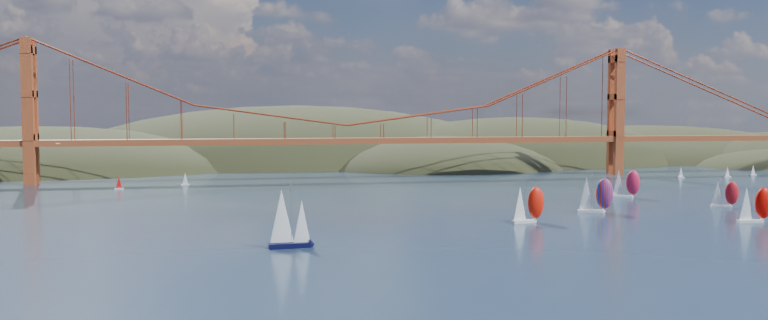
% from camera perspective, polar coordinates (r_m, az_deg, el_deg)
% --- Properties ---
extents(ground, '(1200.00, 1200.00, 0.00)m').
position_cam_1_polar(ground, '(133.41, 9.13, -8.15)').
color(ground, black).
rests_on(ground, ground).
extents(headlands, '(725.00, 225.00, 96.00)m').
position_cam_1_polar(headlands, '(412.55, 1.21, -1.88)').
color(headlands, black).
rests_on(headlands, ground).
extents(bridge, '(552.00, 12.00, 55.00)m').
position_cam_1_polar(bridge, '(305.38, -3.23, 4.58)').
color(bridge, brown).
rests_on(bridge, ground).
extents(sloop_navy, '(8.55, 4.95, 13.16)m').
position_cam_1_polar(sloop_navy, '(151.54, -7.35, -4.49)').
color(sloop_navy, black).
rests_on(sloop_navy, ground).
extents(racer_0, '(8.90, 4.38, 10.02)m').
position_cam_1_polar(racer_0, '(187.67, 10.89, -3.29)').
color(racer_0, silver).
rests_on(racer_0, ground).
extents(racer_1, '(8.75, 4.03, 9.89)m').
position_cam_1_polar(racer_1, '(205.89, 26.39, -3.01)').
color(racer_1, white).
rests_on(racer_1, ground).
extents(racer_2, '(7.66, 5.24, 8.57)m').
position_cam_1_polar(racer_2, '(235.55, 24.50, -2.32)').
color(racer_2, silver).
rests_on(racer_2, ground).
extents(racer_3, '(8.90, 5.83, 9.96)m').
position_cam_1_polar(racer_3, '(250.53, 17.91, -1.68)').
color(racer_3, white).
rests_on(racer_3, ground).
extents(racer_rwb, '(9.56, 5.99, 10.70)m').
position_cam_1_polar(racer_rwb, '(210.75, 15.78, -2.52)').
color(racer_rwb, white).
rests_on(racer_rwb, ground).
extents(distant_boat_2, '(3.00, 2.00, 4.70)m').
position_cam_1_polar(distant_boat_2, '(280.53, -19.55, -1.64)').
color(distant_boat_2, silver).
rests_on(distant_boat_2, ground).
extents(distant_boat_3, '(3.00, 2.00, 4.70)m').
position_cam_1_polar(distant_boat_3, '(288.90, -14.91, -1.40)').
color(distant_boat_3, silver).
rests_on(distant_boat_3, ground).
extents(distant_boat_4, '(3.00, 2.00, 4.70)m').
position_cam_1_polar(distant_boat_4, '(333.92, 21.69, -0.87)').
color(distant_boat_4, silver).
rests_on(distant_boat_4, ground).
extents(distant_boat_5, '(3.00, 2.00, 4.70)m').
position_cam_1_polar(distant_boat_5, '(344.57, 24.70, -0.82)').
color(distant_boat_5, silver).
rests_on(distant_boat_5, ground).
extents(distant_boat_6, '(3.00, 2.00, 4.70)m').
position_cam_1_polar(distant_boat_6, '(360.29, 26.31, -0.68)').
color(distant_boat_6, silver).
rests_on(distant_boat_6, ground).
extents(gull, '(0.90, 0.25, 0.17)m').
position_cam_1_polar(gull, '(155.09, -23.60, 1.15)').
color(gull, white).
rests_on(gull, ground).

